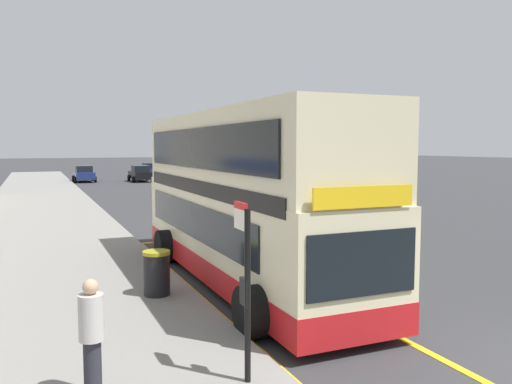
% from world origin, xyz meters
% --- Properties ---
extents(ground_plane, '(260.00, 260.00, 0.00)m').
position_xyz_m(ground_plane, '(0.00, 32.00, 0.00)').
color(ground_plane, '#333335').
extents(pavement_near, '(6.00, 76.00, 0.14)m').
position_xyz_m(pavement_near, '(-7.00, 32.00, 0.07)').
color(pavement_near, gray).
rests_on(pavement_near, ground).
extents(double_decker_bus, '(3.16, 10.84, 4.40)m').
position_xyz_m(double_decker_bus, '(-2.46, 7.26, 2.06)').
color(double_decker_bus, beige).
rests_on(double_decker_bus, ground).
extents(bus_bay_markings, '(2.80, 13.67, 0.01)m').
position_xyz_m(bus_bay_markings, '(-2.60, 6.88, 0.01)').
color(bus_bay_markings, gold).
rests_on(bus_bay_markings, ground).
extents(bus_stop_sign, '(0.09, 0.51, 2.60)m').
position_xyz_m(bus_stop_sign, '(-4.67, 1.59, 1.68)').
color(bus_stop_sign, black).
rests_on(bus_stop_sign, pavement_near).
extents(parked_car_black_behind, '(2.09, 4.20, 1.62)m').
position_xyz_m(parked_car_black_behind, '(2.51, 47.21, 0.80)').
color(parked_car_black_behind, black).
rests_on(parked_car_black_behind, ground).
extents(parked_car_navy_kerbside, '(2.09, 4.20, 1.62)m').
position_xyz_m(parked_car_navy_kerbside, '(4.95, 32.87, 0.80)').
color(parked_car_navy_kerbside, navy).
rests_on(parked_car_navy_kerbside, ground).
extents(parked_car_navy_across, '(2.09, 4.20, 1.62)m').
position_xyz_m(parked_car_navy_across, '(-2.76, 48.87, 0.80)').
color(parked_car_navy_across, navy).
rests_on(parked_car_navy_across, ground).
extents(parked_car_navy_far, '(2.09, 4.20, 1.62)m').
position_xyz_m(parked_car_navy_far, '(5.10, 54.75, 0.80)').
color(parked_car_navy_far, navy).
rests_on(parked_car_navy_far, ground).
extents(pedestrian_waiting_near_sign, '(0.34, 0.34, 1.64)m').
position_xyz_m(pedestrian_waiting_near_sign, '(-6.77, 1.93, 1.03)').
color(pedestrian_waiting_near_sign, '#26262D').
rests_on(pedestrian_waiting_near_sign, pavement_near).
extents(litter_bin, '(0.63, 0.63, 1.02)m').
position_xyz_m(litter_bin, '(-4.90, 6.41, 0.66)').
color(litter_bin, black).
rests_on(litter_bin, pavement_near).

